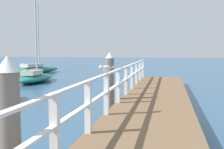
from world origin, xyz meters
TOP-DOWN VIEW (x-y plane):
  - pier_deck at (0.00, 9.14)m, footprint 2.31×18.29m
  - pier_railing at (-1.08, 9.14)m, footprint 0.12×16.81m
  - dock_piling_near at (-1.46, 3.61)m, footprint 0.29×0.29m
  - dock_piling_far at (-1.46, 9.72)m, footprint 0.29×0.29m
  - seagull_foreground at (-1.08, 7.49)m, footprint 0.35×0.39m
  - boat_2 at (-7.99, 17.51)m, footprint 1.58×4.26m
  - boat_5 at (-11.20, 24.28)m, footprint 3.40×5.35m

SIDE VIEW (x-z plane):
  - pier_deck at x=0.00m, z-range 0.00..0.45m
  - boat_2 at x=-7.99m, z-range -2.55..3.25m
  - boat_5 at x=-11.20m, z-range -2.75..3.49m
  - dock_piling_near at x=-1.46m, z-range 0.01..2.03m
  - dock_piling_far at x=-1.46m, z-range 0.01..2.03m
  - pier_railing at x=-1.08m, z-range 0.58..1.63m
  - seagull_foreground at x=-1.08m, z-range 1.53..1.74m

